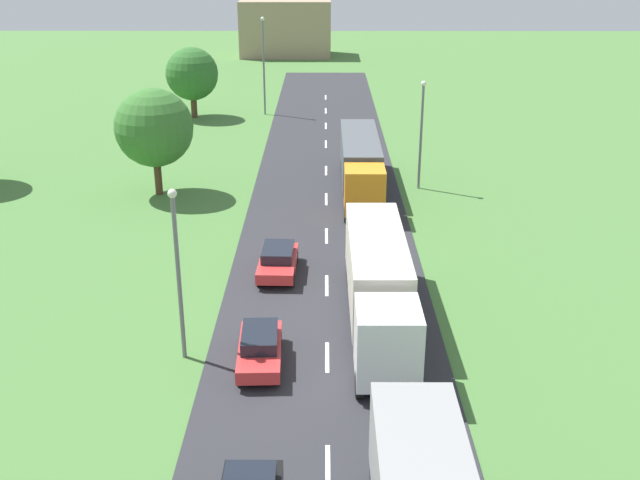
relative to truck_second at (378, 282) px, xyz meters
The scene contains 12 objects.
road 4.48m from the truck_second, 124.85° to the right, with size 10.00×140.00×0.06m, color #2B2B30.
lane_marking_centre 7.36m from the truck_second, 108.56° to the right, with size 0.16×119.65×0.01m.
truck_second is the anchor object (origin of this frame).
truck_third 19.22m from the truck_second, 89.77° to the left, with size 2.52×13.28×3.43m.
car_third 6.11m from the truck_second, 146.65° to the right, with size 1.86×4.20×1.40m.
car_fourth 7.42m from the truck_second, 130.65° to the left, with size 1.97×4.26×1.39m.
lamppost_second 8.81m from the truck_second, 161.84° to the right, with size 0.36×0.36×7.32m.
lamppost_third 20.39m from the truck_second, 78.23° to the left, with size 0.36×0.36×7.38m.
lamppost_fourth 43.85m from the truck_second, 100.77° to the left, with size 0.36×0.36×9.19m.
tree_birch 44.26m from the truck_second, 109.64° to the left, with size 4.93×4.93×6.61m.
tree_elm 23.04m from the truck_second, 126.18° to the left, with size 5.15×5.15×7.14m.
distant_building 82.34m from the truck_second, 95.53° to the left, with size 12.86×8.10×7.75m, color #9E846B.
Camera 1 is at (-0.14, -2.04, 16.23)m, focal length 42.25 mm.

